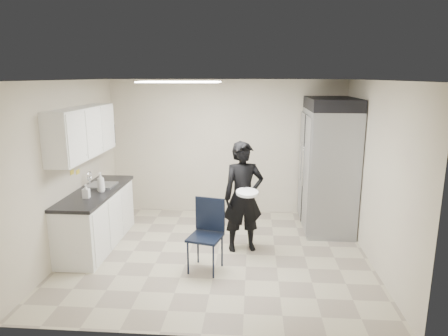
# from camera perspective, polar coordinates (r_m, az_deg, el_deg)

# --- Properties ---
(floor) EXTENTS (4.50, 4.50, 0.00)m
(floor) POSITION_cam_1_polar(r_m,az_deg,el_deg) (6.25, -0.90, -12.14)
(floor) COLOR #AFA689
(floor) RESTS_ON ground
(ceiling) EXTENTS (4.50, 4.50, 0.00)m
(ceiling) POSITION_cam_1_polar(r_m,az_deg,el_deg) (5.66, -0.99, 12.43)
(ceiling) COLOR silver
(ceiling) RESTS_ON back_wall
(back_wall) EXTENTS (4.50, 0.00, 4.50)m
(back_wall) POSITION_cam_1_polar(r_m,az_deg,el_deg) (7.77, 0.40, 2.95)
(back_wall) COLOR beige
(back_wall) RESTS_ON floor
(left_wall) EXTENTS (0.00, 4.00, 4.00)m
(left_wall) POSITION_cam_1_polar(r_m,az_deg,el_deg) (6.42, -21.36, -0.09)
(left_wall) COLOR beige
(left_wall) RESTS_ON floor
(right_wall) EXTENTS (0.00, 4.00, 4.00)m
(right_wall) POSITION_cam_1_polar(r_m,az_deg,el_deg) (6.05, 20.80, -0.82)
(right_wall) COLOR beige
(right_wall) RESTS_ON floor
(ceiling_panel) EXTENTS (1.20, 0.60, 0.02)m
(ceiling_panel) POSITION_cam_1_polar(r_m,az_deg,el_deg) (6.14, -6.35, 12.12)
(ceiling_panel) COLOR white
(ceiling_panel) RESTS_ON ceiling
(lower_counter) EXTENTS (0.60, 1.90, 0.86)m
(lower_counter) POSITION_cam_1_polar(r_m,az_deg,el_deg) (6.71, -17.69, -7.00)
(lower_counter) COLOR silver
(lower_counter) RESTS_ON floor
(countertop) EXTENTS (0.64, 1.95, 0.05)m
(countertop) POSITION_cam_1_polar(r_m,az_deg,el_deg) (6.58, -17.96, -3.27)
(countertop) COLOR black
(countertop) RESTS_ON lower_counter
(sink) EXTENTS (0.42, 0.40, 0.14)m
(sink) POSITION_cam_1_polar(r_m,az_deg,el_deg) (6.80, -17.01, -2.82)
(sink) COLOR gray
(sink) RESTS_ON countertop
(faucet) EXTENTS (0.02, 0.02, 0.24)m
(faucet) POSITION_cam_1_polar(r_m,az_deg,el_deg) (6.83, -18.66, -1.55)
(faucet) COLOR silver
(faucet) RESTS_ON countertop
(upper_cabinets) EXTENTS (0.35, 1.80, 0.75)m
(upper_cabinets) POSITION_cam_1_polar(r_m,az_deg,el_deg) (6.44, -19.58, 4.84)
(upper_cabinets) COLOR silver
(upper_cabinets) RESTS_ON left_wall
(towel_dispenser) EXTENTS (0.22, 0.30, 0.35)m
(towel_dispenser) POSITION_cam_1_polar(r_m,az_deg,el_deg) (7.54, -16.44, 4.58)
(towel_dispenser) COLOR black
(towel_dispenser) RESTS_ON left_wall
(notice_sticker_left) EXTENTS (0.00, 0.12, 0.07)m
(notice_sticker_left) POSITION_cam_1_polar(r_m,az_deg,el_deg) (6.53, -20.88, -0.58)
(notice_sticker_left) COLOR yellow
(notice_sticker_left) RESTS_ON left_wall
(notice_sticker_right) EXTENTS (0.00, 0.12, 0.07)m
(notice_sticker_right) POSITION_cam_1_polar(r_m,az_deg,el_deg) (6.71, -20.15, -0.51)
(notice_sticker_right) COLOR yellow
(notice_sticker_right) RESTS_ON left_wall
(commercial_fridge) EXTENTS (0.80, 1.35, 2.10)m
(commercial_fridge) POSITION_cam_1_polar(r_m,az_deg,el_deg) (7.21, 14.65, -0.29)
(commercial_fridge) COLOR gray
(commercial_fridge) RESTS_ON floor
(fridge_compressor) EXTENTS (0.80, 1.35, 0.20)m
(fridge_compressor) POSITION_cam_1_polar(r_m,az_deg,el_deg) (7.05, 15.19, 8.85)
(fridge_compressor) COLOR black
(fridge_compressor) RESTS_ON commercial_fridge
(folding_chair) EXTENTS (0.52, 0.52, 0.97)m
(folding_chair) POSITION_cam_1_polar(r_m,az_deg,el_deg) (5.58, -2.71, -9.89)
(folding_chair) COLOR black
(folding_chair) RESTS_ON floor
(man_tuxedo) EXTENTS (0.71, 0.56, 1.71)m
(man_tuxedo) POSITION_cam_1_polar(r_m,az_deg,el_deg) (6.11, 2.76, -4.15)
(man_tuxedo) COLOR black
(man_tuxedo) RESTS_ON floor
(bucket_lid) EXTENTS (0.40, 0.40, 0.04)m
(bucket_lid) POSITION_cam_1_polar(r_m,az_deg,el_deg) (5.84, 3.33, -3.53)
(bucket_lid) COLOR white
(bucket_lid) RESTS_ON man_tuxedo
(soap_bottle_a) EXTENTS (0.12, 0.12, 0.30)m
(soap_bottle_a) POSITION_cam_1_polar(r_m,az_deg,el_deg) (6.42, -17.19, -1.96)
(soap_bottle_a) COLOR white
(soap_bottle_a) RESTS_ON countertop
(soap_bottle_b) EXTENTS (0.10, 0.10, 0.21)m
(soap_bottle_b) POSITION_cam_1_polar(r_m,az_deg,el_deg) (6.18, -19.11, -3.14)
(soap_bottle_b) COLOR silver
(soap_bottle_b) RESTS_ON countertop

